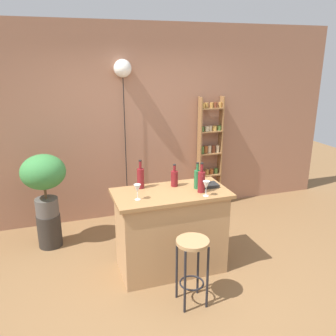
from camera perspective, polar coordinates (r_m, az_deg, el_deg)
name	(u,v)px	position (r m, az deg, el deg)	size (l,w,h in m)	color
ground	(180,282)	(4.03, 1.88, -17.92)	(12.00, 12.00, 0.00)	brown
back_wall	(135,123)	(5.24, -5.40, 7.17)	(6.40, 0.10, 2.80)	#9E6B51
kitchen_counter	(171,231)	(4.02, 0.45, -10.04)	(1.25, 0.64, 0.94)	tan
bar_stool	(192,257)	(3.49, 3.91, -14.15)	(0.32, 0.32, 0.69)	black
spice_shelf	(210,151)	(5.58, 6.73, 2.70)	(0.38, 0.14, 1.76)	olive
plant_stool	(50,230)	(4.83, -18.52, -9.47)	(0.30, 0.30, 0.43)	#2D2823
potted_plant	(44,177)	(4.56, -19.40, -1.33)	(0.54, 0.49, 0.79)	#514C47
bottle_soda_blue	(201,181)	(3.79, 5.40, -2.13)	(0.08, 0.08, 0.33)	maroon
bottle_sauce_amber	(174,178)	(3.96, 1.04, -1.61)	(0.08, 0.08, 0.26)	maroon
bottle_olive_oil	(141,178)	(3.90, -4.43, -1.55)	(0.08, 0.08, 0.32)	maroon
bottle_spirits_clear	(197,179)	(3.90, 4.74, -1.72)	(0.07, 0.07, 0.30)	#236638
wine_glass_left	(137,189)	(3.59, -4.96, -3.37)	(0.07, 0.07, 0.16)	silver
wine_glass_center	(206,185)	(3.69, 6.16, -2.81)	(0.07, 0.07, 0.16)	silver
cookbook	(208,185)	(3.99, 6.51, -2.78)	(0.21, 0.15, 0.04)	black
pendant_globe_light	(123,70)	(5.01, -7.31, 15.37)	(0.24, 0.24, 2.30)	black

